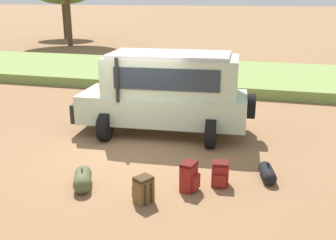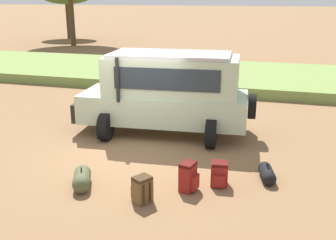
% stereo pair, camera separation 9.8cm
% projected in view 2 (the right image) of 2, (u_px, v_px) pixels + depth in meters
% --- Properties ---
extents(ground_plane, '(320.00, 320.00, 0.00)m').
position_uv_depth(ground_plane, '(129.00, 152.00, 10.50)').
color(ground_plane, olive).
extents(grass_bank, '(120.00, 7.00, 0.44)m').
position_uv_depth(grass_bank, '(203.00, 75.00, 19.72)').
color(grass_bank, olive).
rests_on(grass_bank, ground_plane).
extents(safari_vehicle, '(5.43, 3.01, 2.44)m').
position_uv_depth(safari_vehicle, '(167.00, 91.00, 11.64)').
color(safari_vehicle, '#B2C6A8').
rests_on(safari_vehicle, ground_plane).
extents(backpack_beside_front_wheel, '(0.40, 0.45, 0.55)m').
position_uv_depth(backpack_beside_front_wheel, '(219.00, 174.00, 8.61)').
color(backpack_beside_front_wheel, maroon).
rests_on(backpack_beside_front_wheel, ground_plane).
extents(backpack_cluster_center, '(0.42, 0.44, 0.64)m').
position_uv_depth(backpack_cluster_center, '(188.00, 177.00, 8.38)').
color(backpack_cluster_center, maroon).
rests_on(backpack_cluster_center, ground_plane).
extents(backpack_near_rear_wheel, '(0.46, 0.45, 0.57)m').
position_uv_depth(backpack_near_rear_wheel, '(142.00, 190.00, 7.91)').
color(backpack_near_rear_wheel, brown).
rests_on(backpack_near_rear_wheel, ground_plane).
extents(duffel_bag_low_black_case, '(0.43, 0.88, 0.41)m').
position_uv_depth(duffel_bag_low_black_case, '(267.00, 173.00, 8.91)').
color(duffel_bag_low_black_case, black).
rests_on(duffel_bag_low_black_case, ground_plane).
extents(duffel_bag_soft_canvas, '(0.61, 0.91, 0.47)m').
position_uv_depth(duffel_bag_soft_canvas, '(82.00, 179.00, 8.58)').
color(duffel_bag_soft_canvas, '#4C5133').
rests_on(duffel_bag_soft_canvas, ground_plane).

